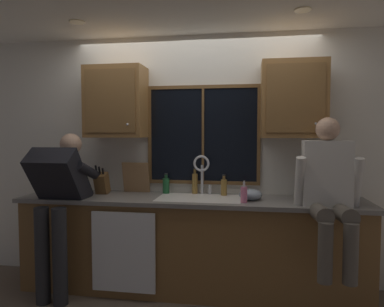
# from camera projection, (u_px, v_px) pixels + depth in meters

# --- Properties ---
(back_wall) EXTENTS (5.67, 0.12, 2.55)m
(back_wall) POSITION_uv_depth(u_px,v_px,m) (195.00, 158.00, 3.73)
(back_wall) COLOR silver
(back_wall) RESTS_ON floor
(ceiling_downlight_left) EXTENTS (0.14, 0.14, 0.01)m
(ceiling_downlight_left) POSITION_uv_depth(u_px,v_px,m) (77.00, 22.00, 3.16)
(ceiling_downlight_left) COLOR #FFEAB2
(ceiling_downlight_right) EXTENTS (0.14, 0.14, 0.01)m
(ceiling_downlight_right) POSITION_uv_depth(u_px,v_px,m) (303.00, 10.00, 2.85)
(ceiling_downlight_right) COLOR #FFEAB2
(window_glass) EXTENTS (1.10, 0.02, 0.95)m
(window_glass) POSITION_uv_depth(u_px,v_px,m) (203.00, 135.00, 3.64)
(window_glass) COLOR black
(window_frame_top) EXTENTS (1.17, 0.02, 0.04)m
(window_frame_top) POSITION_uv_depth(u_px,v_px,m) (203.00, 87.00, 3.60)
(window_frame_top) COLOR brown
(window_frame_bottom) EXTENTS (1.17, 0.02, 0.04)m
(window_frame_bottom) POSITION_uv_depth(u_px,v_px,m) (203.00, 182.00, 3.66)
(window_frame_bottom) COLOR brown
(window_frame_left) EXTENTS (0.04, 0.02, 0.95)m
(window_frame_left) POSITION_uv_depth(u_px,v_px,m) (150.00, 135.00, 3.72)
(window_frame_left) COLOR brown
(window_frame_right) EXTENTS (0.03, 0.02, 0.95)m
(window_frame_right) POSITION_uv_depth(u_px,v_px,m) (259.00, 135.00, 3.54)
(window_frame_right) COLOR brown
(window_mullion_center) EXTENTS (0.02, 0.02, 0.95)m
(window_mullion_center) POSITION_uv_depth(u_px,v_px,m) (203.00, 135.00, 3.62)
(window_mullion_center) COLOR brown
(lower_cabinet_run) EXTENTS (3.27, 0.58, 0.88)m
(lower_cabinet_run) POSITION_uv_depth(u_px,v_px,m) (190.00, 246.00, 3.44)
(lower_cabinet_run) COLOR brown
(lower_cabinet_run) RESTS_ON floor
(countertop) EXTENTS (3.33, 0.62, 0.04)m
(countertop) POSITION_uv_depth(u_px,v_px,m) (190.00, 200.00, 3.39)
(countertop) COLOR slate
(countertop) RESTS_ON lower_cabinet_run
(dishwasher_front) EXTENTS (0.60, 0.02, 0.74)m
(dishwasher_front) POSITION_uv_depth(u_px,v_px,m) (123.00, 252.00, 3.21)
(dishwasher_front) COLOR white
(upper_cabinet_left) EXTENTS (0.60, 0.36, 0.72)m
(upper_cabinet_left) POSITION_uv_depth(u_px,v_px,m) (116.00, 102.00, 3.60)
(upper_cabinet_left) COLOR olive
(upper_cabinet_right) EXTENTS (0.60, 0.36, 0.72)m
(upper_cabinet_right) POSITION_uv_depth(u_px,v_px,m) (293.00, 100.00, 3.32)
(upper_cabinet_right) COLOR olive
(sink) EXTENTS (0.80, 0.46, 0.21)m
(sink) POSITION_uv_depth(u_px,v_px,m) (199.00, 208.00, 3.39)
(sink) COLOR white
(sink) RESTS_ON lower_cabinet_run
(faucet) EXTENTS (0.18, 0.09, 0.40)m
(faucet) POSITION_uv_depth(u_px,v_px,m) (202.00, 170.00, 3.55)
(faucet) COLOR silver
(faucet) RESTS_ON countertop
(person_standing) EXTENTS (0.53, 0.70, 1.54)m
(person_standing) POSITION_uv_depth(u_px,v_px,m) (59.00, 196.00, 3.28)
(person_standing) COLOR #262628
(person_standing) RESTS_ON floor
(person_sitting_on_counter) EXTENTS (0.54, 0.60, 1.26)m
(person_sitting_on_counter) POSITION_uv_depth(u_px,v_px,m) (329.00, 186.00, 2.93)
(person_sitting_on_counter) COLOR #595147
(person_sitting_on_counter) RESTS_ON countertop
(knife_block) EXTENTS (0.12, 0.18, 0.32)m
(knife_block) POSITION_uv_depth(u_px,v_px,m) (102.00, 183.00, 3.61)
(knife_block) COLOR brown
(knife_block) RESTS_ON countertop
(cutting_board) EXTENTS (0.28, 0.09, 0.32)m
(cutting_board) POSITION_uv_depth(u_px,v_px,m) (136.00, 177.00, 3.70)
(cutting_board) COLOR #997047
(cutting_board) RESTS_ON countertop
(mixing_bowl) EXTENTS (0.22, 0.22, 0.11)m
(mixing_bowl) POSITION_uv_depth(u_px,v_px,m) (251.00, 195.00, 3.29)
(mixing_bowl) COLOR #8C99A8
(mixing_bowl) RESTS_ON countertop
(soap_dispenser) EXTENTS (0.06, 0.07, 0.20)m
(soap_dispenser) POSITION_uv_depth(u_px,v_px,m) (244.00, 194.00, 3.16)
(soap_dispenser) COLOR pink
(soap_dispenser) RESTS_ON countertop
(bottle_green_glass) EXTENTS (0.06, 0.06, 0.21)m
(bottle_green_glass) POSITION_uv_depth(u_px,v_px,m) (224.00, 187.00, 3.52)
(bottle_green_glass) COLOR olive
(bottle_green_glass) RESTS_ON countertop
(bottle_tall_clear) EXTENTS (0.07, 0.07, 0.21)m
(bottle_tall_clear) POSITION_uv_depth(u_px,v_px,m) (166.00, 185.00, 3.63)
(bottle_tall_clear) COLOR #1E592D
(bottle_tall_clear) RESTS_ON countertop
(bottle_amber_small) EXTENTS (0.06, 0.06, 0.27)m
(bottle_amber_small) POSITION_uv_depth(u_px,v_px,m) (195.00, 183.00, 3.62)
(bottle_amber_small) COLOR olive
(bottle_amber_small) RESTS_ON countertop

